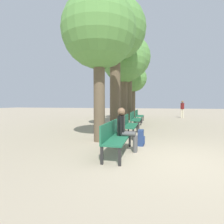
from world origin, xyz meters
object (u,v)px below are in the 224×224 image
pedestrian_near (182,108)px  tree_row_0 (99,33)px  bench_row_1 (128,124)px  bench_row_2 (135,118)px  tree_row_2 (124,61)px  bench_row_3 (138,115)px  person_seated (125,128)px  tree_row_3 (129,59)px  bench_row_0 (115,135)px  tree_row_1 (115,32)px  tree_row_4 (133,79)px  backpack (141,138)px

pedestrian_near → tree_row_0: bearing=-112.2°
bench_row_1 → bench_row_2: size_ratio=1.00×
tree_row_0 → tree_row_2: size_ratio=0.93×
tree_row_0 → tree_row_2: 5.49m
tree_row_0 → bench_row_1: bearing=56.5°
bench_row_3 → person_seated: size_ratio=1.46×
tree_row_3 → pedestrian_near: (4.52, 3.22, -3.94)m
person_seated → pedestrian_near: pedestrian_near is taller
bench_row_0 → pedestrian_near: (3.66, 12.47, 0.40)m
bench_row_0 → tree_row_2: 7.81m
bench_row_2 → tree_row_0: 5.27m
bench_row_2 → person_seated: person_seated is taller
tree_row_1 → bench_row_1: bearing=-58.3°
bench_row_1 → tree_row_4: 10.40m
tree_row_4 → pedestrian_near: bearing=-1.2°
backpack → bench_row_1: bearing=111.8°
bench_row_3 → tree_row_3: bearing=127.2°
bench_row_0 → bench_row_2: same height
bench_row_3 → tree_row_4: (-0.86, 4.45, 3.18)m
bench_row_2 → tree_row_1: 4.68m
bench_row_2 → bench_row_3: same height
bench_row_0 → bench_row_3: (0.00, 8.12, 0.00)m
person_seated → bench_row_3: bearing=91.7°
bench_row_2 → tree_row_0: size_ratio=0.35×
tree_row_3 → tree_row_4: (0.00, 3.31, -1.15)m
bench_row_1 → tree_row_0: 3.66m
bench_row_1 → tree_row_3: size_ratio=0.27×
bench_row_2 → bench_row_3: (0.00, 2.71, 0.00)m
tree_row_3 → pedestrian_near: bearing=35.4°
person_seated → bench_row_1: bearing=95.6°
bench_row_0 → bench_row_1: size_ratio=1.00×
bench_row_2 → tree_row_2: 3.97m
bench_row_3 → tree_row_1: (-0.86, -4.01, 4.41)m
tree_row_3 → pedestrian_near: tree_row_3 is taller
person_seated → pedestrian_near: size_ratio=0.78×
tree_row_1 → person_seated: bearing=-73.8°
tree_row_0 → bench_row_2: bearing=77.9°
bench_row_0 → bench_row_2: bearing=90.0°
tree_row_4 → backpack: size_ratio=10.11×
bench_row_1 → pedestrian_near: (3.66, 9.77, 0.40)m
bench_row_2 → pedestrian_near: pedestrian_near is taller
bench_row_0 → tree_row_4: (-0.86, 12.57, 3.18)m
tree_row_0 → pedestrian_near: bearing=67.8°
backpack → bench_row_0: bearing=-119.4°
tree_row_1 → person_seated: 5.79m
bench_row_0 → tree_row_3: (-0.86, 9.26, 4.34)m
bench_row_3 → tree_row_0: (-0.86, -6.72, 3.31)m
bench_row_2 → person_seated: bearing=-87.4°
bench_row_0 → tree_row_0: (-0.86, 1.40, 3.31)m
tree_row_2 → person_seated: bearing=-80.5°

